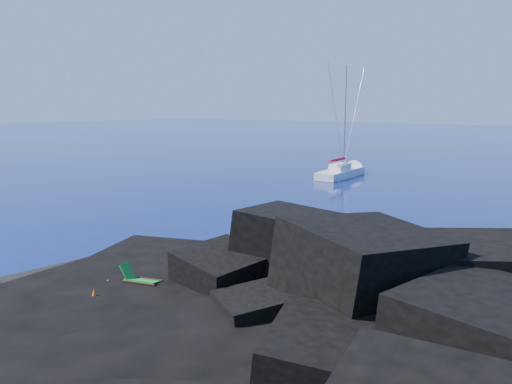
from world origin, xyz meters
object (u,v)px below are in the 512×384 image
deck_chair (142,276)px  marker_cone (94,296)px  sunbather (99,281)px  sailboat (342,177)px

deck_chair → marker_cone: bearing=-114.7°
deck_chair → sunbather: bearing=-172.2°
deck_chair → sailboat: bearing=88.2°
sailboat → deck_chair: sailboat is taller
marker_cone → sunbather: bearing=140.1°
sunbather → sailboat: bearing=95.1°
deck_chair → sunbather: 1.86m
sailboat → deck_chair: size_ratio=7.68×
sailboat → sunbather: bearing=-81.4°
marker_cone → deck_chair: bearing=83.6°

